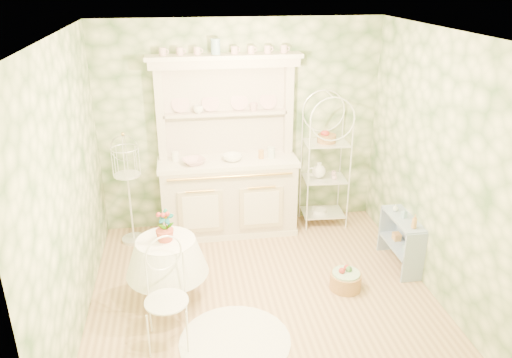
{
  "coord_description": "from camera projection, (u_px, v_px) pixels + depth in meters",
  "views": [
    {
      "loc": [
        -0.75,
        -4.35,
        3.19
      ],
      "look_at": [
        0.0,
        0.5,
        1.15
      ],
      "focal_mm": 35.0,
      "sensor_mm": 36.0,
      "label": 1
    }
  ],
  "objects": [
    {
      "name": "cafe_chair",
      "position": [
        167.0,
        307.0,
        4.51
      ],
      "size": [
        0.46,
        0.46,
        0.77
      ],
      "primitive_type": "cube",
      "rotation": [
        0.0,
        0.0,
        0.41
      ],
      "color": "white",
      "rests_on": "floor"
    },
    {
      "name": "floor",
      "position": [
        263.0,
        297.0,
        5.3
      ],
      "size": [
        3.6,
        3.6,
        0.0
      ],
      "primitive_type": "plane",
      "color": "tan",
      "rests_on": "ground"
    },
    {
      "name": "wall_left",
      "position": [
        69.0,
        191.0,
        4.52
      ],
      "size": [
        3.6,
        3.6,
        0.0
      ],
      "primitive_type": "plane",
      "color": "beige",
      "rests_on": "floor"
    },
    {
      "name": "bottle_blue",
      "position": [
        404.0,
        215.0,
        5.64
      ],
      "size": [
        0.07,
        0.07,
        0.12
      ],
      "primitive_type": "imported",
      "rotation": [
        0.0,
        0.0,
        0.36
      ],
      "color": "#84AEC0",
      "rests_on": "side_shelf"
    },
    {
      "name": "wall_right",
      "position": [
        439.0,
        169.0,
        5.04
      ],
      "size": [
        3.6,
        3.6,
        0.0
      ],
      "primitive_type": "plane",
      "color": "beige",
      "rests_on": "floor"
    },
    {
      "name": "ceiling",
      "position": [
        265.0,
        34.0,
        4.26
      ],
      "size": [
        3.6,
        3.6,
        0.0
      ],
      "primitive_type": "plane",
      "color": "white",
      "rests_on": "floor"
    },
    {
      "name": "side_shelf",
      "position": [
        401.0,
        242.0,
        5.77
      ],
      "size": [
        0.32,
        0.71,
        0.6
      ],
      "primitive_type": "cube",
      "rotation": [
        0.0,
        0.0,
        0.09
      ],
      "color": "#90A5C4",
      "rests_on": "floor"
    },
    {
      "name": "bottle_glass",
      "position": [
        395.0,
        208.0,
        5.8
      ],
      "size": [
        0.08,
        0.08,
        0.09
      ],
      "primitive_type": "imported",
      "rotation": [
        0.0,
        0.0,
        0.31
      ],
      "color": "silver",
      "rests_on": "side_shelf"
    },
    {
      "name": "bowl_white",
      "position": [
        233.0,
        160.0,
        6.23
      ],
      "size": [
        0.29,
        0.29,
        0.08
      ],
      "primitive_type": "imported",
      "rotation": [
        0.0,
        0.0,
        0.17
      ],
      "color": "white",
      "rests_on": "kitchen_dresser"
    },
    {
      "name": "kitchen_dresser",
      "position": [
        228.0,
        149.0,
        6.22
      ],
      "size": [
        1.87,
        0.61,
        2.29
      ],
      "primitive_type": "cube",
      "color": "beige",
      "rests_on": "floor"
    },
    {
      "name": "floor_basket",
      "position": [
        346.0,
        280.0,
        5.4
      ],
      "size": [
        0.34,
        0.34,
        0.21
      ],
      "primitive_type": "cylinder",
      "rotation": [
        0.0,
        0.0,
        -0.06
      ],
      "color": "#B17F4A",
      "rests_on": "floor"
    },
    {
      "name": "bottle_amber",
      "position": [
        414.0,
        223.0,
        5.4
      ],
      "size": [
        0.08,
        0.08,
        0.16
      ],
      "primitive_type": "imported",
      "rotation": [
        0.0,
        0.0,
        -0.31
      ],
      "color": "#BB8547",
      "rests_on": "side_shelf"
    },
    {
      "name": "bowl_floral",
      "position": [
        194.0,
        164.0,
        6.11
      ],
      "size": [
        0.35,
        0.35,
        0.07
      ],
      "primitive_type": "imported",
      "rotation": [
        0.0,
        0.0,
        0.31
      ],
      "color": "white",
      "rests_on": "kitchen_dresser"
    },
    {
      "name": "wall_back",
      "position": [
        241.0,
        126.0,
        6.42
      ],
      "size": [
        3.6,
        3.6,
        0.0
      ],
      "primitive_type": "plane",
      "color": "beige",
      "rests_on": "floor"
    },
    {
      "name": "round_table",
      "position": [
        168.0,
        270.0,
        5.11
      ],
      "size": [
        0.89,
        0.89,
        0.73
      ],
      "primitive_type": "cylinder",
      "rotation": [
        0.0,
        0.0,
        -0.43
      ],
      "color": "white",
      "rests_on": "floor"
    },
    {
      "name": "potted_geranium",
      "position": [
        166.0,
        228.0,
        4.93
      ],
      "size": [
        0.17,
        0.12,
        0.32
      ],
      "primitive_type": "imported",
      "rotation": [
        0.0,
        0.0,
        -0.02
      ],
      "color": "#3F7238",
      "rests_on": "round_table"
    },
    {
      "name": "wall_front",
      "position": [
        312.0,
        288.0,
        3.14
      ],
      "size": [
        3.6,
        3.6,
        0.0
      ],
      "primitive_type": "plane",
      "color": "beige",
      "rests_on": "floor"
    },
    {
      "name": "cup_left",
      "position": [
        198.0,
        111.0,
        6.14
      ],
      "size": [
        0.15,
        0.15,
        0.1
      ],
      "primitive_type": "imported",
      "rotation": [
        0.0,
        0.0,
        0.27
      ],
      "color": "white",
      "rests_on": "kitchen_dresser"
    },
    {
      "name": "birdcage_stand",
      "position": [
        129.0,
        190.0,
        6.14
      ],
      "size": [
        0.35,
        0.35,
        1.42
      ],
      "primitive_type": "cube",
      "rotation": [
        0.0,
        0.0,
        0.06
      ],
      "color": "white",
      "rests_on": "floor"
    },
    {
      "name": "lace_rug",
      "position": [
        235.0,
        341.0,
        4.66
      ],
      "size": [
        1.37,
        1.37,
        0.01
      ],
      "primitive_type": "cylinder",
      "rotation": [
        0.0,
        0.0,
        0.38
      ],
      "color": "white",
      "rests_on": "floor"
    },
    {
      "name": "cup_right",
      "position": [
        254.0,
        109.0,
        6.23
      ],
      "size": [
        0.13,
        0.13,
        0.1
      ],
      "primitive_type": "imported",
      "rotation": [
        0.0,
        0.0,
        -0.26
      ],
      "color": "white",
      "rests_on": "kitchen_dresser"
    },
    {
      "name": "bakers_rack",
      "position": [
        325.0,
        163.0,
        6.54
      ],
      "size": [
        0.56,
        0.42,
        1.74
      ],
      "primitive_type": "cube",
      "rotation": [
        0.0,
        0.0,
        -0.06
      ],
      "color": "white",
      "rests_on": "floor"
    }
  ]
}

